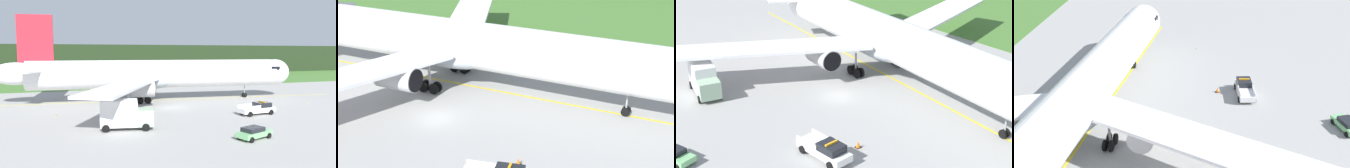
# 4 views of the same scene
# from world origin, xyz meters

# --- Properties ---
(ground) EXTENTS (320.00, 320.00, 0.00)m
(ground) POSITION_xyz_m (0.00, 0.00, 0.00)
(ground) COLOR #9A9996
(taxiway_centerline_main) EXTENTS (75.03, 7.38, 0.01)m
(taxiway_centerline_main) POSITION_xyz_m (0.06, 8.63, 0.00)
(taxiway_centerline_main) COLOR yellow
(taxiway_centerline_main) RESTS_ON ground
(airliner) EXTENTS (57.01, 51.95, 15.66)m
(airliner) POSITION_xyz_m (-0.61, 8.69, 4.95)
(airliner) COLOR white
(airliner) RESTS_ON ground
(ops_pickup_truck) EXTENTS (5.81, 2.70, 1.94)m
(ops_pickup_truck) POSITION_xyz_m (10.14, -9.19, 0.90)
(ops_pickup_truck) COLOR white
(ops_pickup_truck) RESTS_ON ground
(staff_car) EXTENTS (4.43, 2.93, 1.30)m
(staff_car) POSITION_xyz_m (2.11, -20.34, 0.70)
(staff_car) COLOR #76BD78
(staff_car) RESTS_ON ground
(apron_cone) EXTENTS (0.54, 0.54, 0.68)m
(apron_cone) POSITION_xyz_m (10.54, -5.66, 0.33)
(apron_cone) COLOR black
(apron_cone) RESTS_ON ground
(taxiway_edge_light_east) EXTENTS (0.12, 0.12, 0.42)m
(taxiway_edge_light_east) POSITION_xyz_m (25.84, -2.03, 0.23)
(taxiway_edge_light_east) COLOR yellow
(taxiway_edge_light_east) RESTS_ON ground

